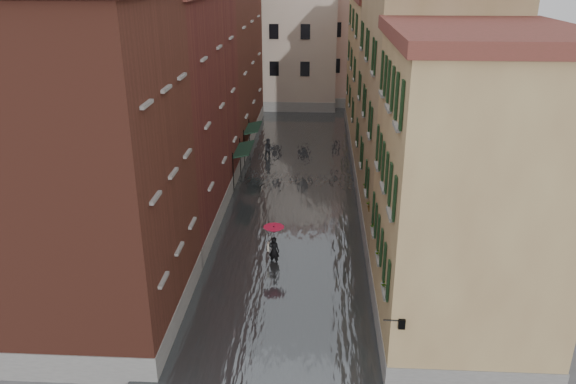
# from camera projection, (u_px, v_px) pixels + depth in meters

# --- Properties ---
(ground) EXTENTS (120.00, 120.00, 0.00)m
(ground) POSITION_uv_depth(u_px,v_px,m) (282.00, 297.00, 25.22)
(ground) COLOR #59595B
(ground) RESTS_ON ground
(floodwater) EXTENTS (10.00, 60.00, 0.20)m
(floodwater) POSITION_uv_depth(u_px,v_px,m) (295.00, 188.00, 37.21)
(floodwater) COLOR #44484B
(floodwater) RESTS_ON ground
(building_left_near) EXTENTS (6.00, 8.00, 13.00)m
(building_left_near) POSITION_uv_depth(u_px,v_px,m) (94.00, 174.00, 21.31)
(building_left_near) COLOR brown
(building_left_near) RESTS_ON ground
(building_left_mid) EXTENTS (6.00, 14.00, 12.50)m
(building_left_mid) POSITION_uv_depth(u_px,v_px,m) (168.00, 111.00, 31.58)
(building_left_mid) COLOR #5B271C
(building_left_mid) RESTS_ON ground
(building_left_far) EXTENTS (6.00, 16.00, 14.00)m
(building_left_far) POSITION_uv_depth(u_px,v_px,m) (215.00, 57.00, 45.18)
(building_left_far) COLOR brown
(building_left_far) RESTS_ON ground
(building_right_near) EXTENTS (6.00, 8.00, 11.50)m
(building_right_near) POSITION_uv_depth(u_px,v_px,m) (465.00, 200.00, 20.84)
(building_right_near) COLOR #9E7E51
(building_right_near) RESTS_ON ground
(building_right_mid) EXTENTS (6.00, 14.00, 13.00)m
(building_right_mid) POSITION_uv_depth(u_px,v_px,m) (420.00, 110.00, 30.74)
(building_right_mid) COLOR tan
(building_right_mid) RESTS_ON ground
(building_right_far) EXTENTS (6.00, 16.00, 11.50)m
(building_right_far) POSITION_uv_depth(u_px,v_px,m) (389.00, 74.00, 44.90)
(building_right_far) COLOR #9E7E51
(building_right_far) RESTS_ON ground
(building_end_cream) EXTENTS (12.00, 9.00, 13.00)m
(building_end_cream) POSITION_uv_depth(u_px,v_px,m) (278.00, 42.00, 58.11)
(building_end_cream) COLOR #C4B29B
(building_end_cream) RESTS_ON ground
(building_end_pink) EXTENTS (10.00, 9.00, 12.00)m
(building_end_pink) POSITION_uv_depth(u_px,v_px,m) (363.00, 45.00, 59.66)
(building_end_pink) COLOR #CCA18F
(building_end_pink) RESTS_ON ground
(awning_near) EXTENTS (1.09, 3.32, 2.80)m
(awning_near) POSITION_uv_depth(u_px,v_px,m) (243.00, 150.00, 37.19)
(awning_near) COLOR black
(awning_near) RESTS_ON ground
(awning_far) EXTENTS (1.09, 3.16, 2.80)m
(awning_far) POSITION_uv_depth(u_px,v_px,m) (253.00, 129.00, 42.09)
(awning_far) COLOR black
(awning_far) RESTS_ON ground
(wall_lantern) EXTENTS (0.71, 0.22, 0.35)m
(wall_lantern) POSITION_uv_depth(u_px,v_px,m) (401.00, 323.00, 18.31)
(wall_lantern) COLOR black
(wall_lantern) RESTS_ON ground
(window_planters) EXTENTS (0.59, 10.66, 0.84)m
(window_planters) POSITION_uv_depth(u_px,v_px,m) (377.00, 222.00, 24.32)
(window_planters) COLOR #9F4B34
(window_planters) RESTS_ON ground
(pedestrian_main) EXTENTS (1.04, 1.04, 2.06)m
(pedestrian_main) POSITION_uv_depth(u_px,v_px,m) (274.00, 240.00, 27.49)
(pedestrian_main) COLOR black
(pedestrian_main) RESTS_ON ground
(pedestrian_far) EXTENTS (0.96, 0.85, 1.64)m
(pedestrian_far) POSITION_uv_depth(u_px,v_px,m) (269.00, 149.00, 42.83)
(pedestrian_far) COLOR black
(pedestrian_far) RESTS_ON ground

